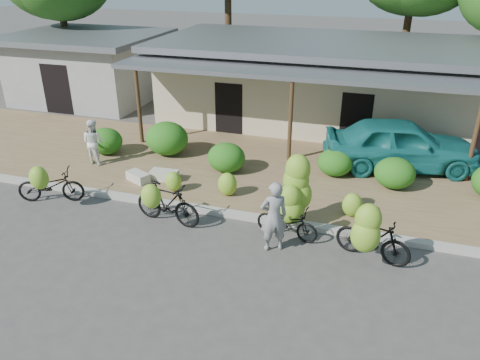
{
  "coord_description": "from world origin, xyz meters",
  "views": [
    {
      "loc": [
        2.82,
        -8.51,
        6.42
      ],
      "look_at": [
        -0.43,
        1.88,
        1.2
      ],
      "focal_mm": 35.0,
      "sensor_mm": 36.0,
      "label": 1
    }
  ],
  "objects_px": {
    "sack_near": "(164,175)",
    "bike_center": "(292,202)",
    "bike_far_left": "(49,185)",
    "teal_van": "(401,144)",
    "vendor": "(274,217)",
    "bike_left": "(166,203)",
    "sack_far": "(138,177)",
    "bystander": "(93,142)",
    "bike_right": "(371,236)"
  },
  "relations": [
    {
      "from": "sack_near",
      "to": "teal_van",
      "type": "relative_size",
      "value": 0.17
    },
    {
      "from": "bike_far_left",
      "to": "bike_center",
      "type": "bearing_deg",
      "value": -104.82
    },
    {
      "from": "bike_center",
      "to": "sack_near",
      "type": "relative_size",
      "value": 2.42
    },
    {
      "from": "bike_center",
      "to": "bystander",
      "type": "relative_size",
      "value": 1.36
    },
    {
      "from": "bike_far_left",
      "to": "teal_van",
      "type": "distance_m",
      "value": 10.84
    },
    {
      "from": "bike_center",
      "to": "vendor",
      "type": "distance_m",
      "value": 0.96
    },
    {
      "from": "bike_center",
      "to": "vendor",
      "type": "xyz_separation_m",
      "value": [
        -0.26,
        -0.92,
        0.04
      ]
    },
    {
      "from": "sack_near",
      "to": "sack_far",
      "type": "relative_size",
      "value": 1.13
    },
    {
      "from": "sack_near",
      "to": "bike_center",
      "type": "bearing_deg",
      "value": -20.45
    },
    {
      "from": "bike_right",
      "to": "sack_far",
      "type": "height_order",
      "value": "bike_right"
    },
    {
      "from": "sack_far",
      "to": "vendor",
      "type": "xyz_separation_m",
      "value": [
        4.83,
        -2.21,
        0.64
      ]
    },
    {
      "from": "bystander",
      "to": "teal_van",
      "type": "xyz_separation_m",
      "value": [
        9.71,
        2.61,
        0.07
      ]
    },
    {
      "from": "sack_near",
      "to": "vendor",
      "type": "distance_m",
      "value": 4.87
    },
    {
      "from": "teal_van",
      "to": "bystander",
      "type": "bearing_deg",
      "value": 92.65
    },
    {
      "from": "bike_far_left",
      "to": "bike_right",
      "type": "xyz_separation_m",
      "value": [
        8.88,
        -0.35,
        0.18
      ]
    },
    {
      "from": "bike_left",
      "to": "sack_far",
      "type": "xyz_separation_m",
      "value": [
        -1.87,
        1.9,
        -0.37
      ]
    },
    {
      "from": "bike_far_left",
      "to": "vendor",
      "type": "bearing_deg",
      "value": -112.61
    },
    {
      "from": "bike_left",
      "to": "sack_far",
      "type": "bearing_deg",
      "value": 52.78
    },
    {
      "from": "sack_far",
      "to": "bike_right",
      "type": "bearing_deg",
      "value": -16.77
    },
    {
      "from": "vendor",
      "to": "sack_near",
      "type": "bearing_deg",
      "value": -60.01
    },
    {
      "from": "sack_near",
      "to": "vendor",
      "type": "bearing_deg",
      "value": -31.86
    },
    {
      "from": "bike_far_left",
      "to": "bystander",
      "type": "relative_size",
      "value": 1.32
    },
    {
      "from": "bike_left",
      "to": "bike_center",
      "type": "height_order",
      "value": "bike_center"
    },
    {
      "from": "bike_left",
      "to": "sack_near",
      "type": "distance_m",
      "value": 2.53
    },
    {
      "from": "sack_far",
      "to": "bystander",
      "type": "bearing_deg",
      "value": 157.63
    },
    {
      "from": "vendor",
      "to": "bystander",
      "type": "relative_size",
      "value": 1.18
    },
    {
      "from": "bike_left",
      "to": "bike_center",
      "type": "distance_m",
      "value": 3.28
    },
    {
      "from": "sack_far",
      "to": "vendor",
      "type": "relative_size",
      "value": 0.42
    },
    {
      "from": "bike_left",
      "to": "sack_near",
      "type": "relative_size",
      "value": 2.32
    },
    {
      "from": "bike_center",
      "to": "sack_far",
      "type": "bearing_deg",
      "value": 86.36
    },
    {
      "from": "vendor",
      "to": "teal_van",
      "type": "bearing_deg",
      "value": -144.75
    },
    {
      "from": "sack_near",
      "to": "teal_van",
      "type": "bearing_deg",
      "value": 24.17
    },
    {
      "from": "bike_right",
      "to": "sack_near",
      "type": "relative_size",
      "value": 2.18
    },
    {
      "from": "bike_far_left",
      "to": "sack_near",
      "type": "xyz_separation_m",
      "value": [
        2.55,
        2.12,
        -0.29
      ]
    },
    {
      "from": "sack_near",
      "to": "bystander",
      "type": "bearing_deg",
      "value": 169.72
    },
    {
      "from": "bike_right",
      "to": "bike_far_left",
      "type": "bearing_deg",
      "value": 104.01
    },
    {
      "from": "bike_far_left",
      "to": "vendor",
      "type": "relative_size",
      "value": 1.11
    },
    {
      "from": "bike_far_left",
      "to": "vendor",
      "type": "distance_m",
      "value": 6.67
    },
    {
      "from": "vendor",
      "to": "bike_right",
      "type": "bearing_deg",
      "value": 153.89
    },
    {
      "from": "bike_center",
      "to": "sack_near",
      "type": "bearing_deg",
      "value": 80.1
    },
    {
      "from": "bystander",
      "to": "teal_van",
      "type": "relative_size",
      "value": 0.31
    },
    {
      "from": "bike_far_left",
      "to": "teal_van",
      "type": "bearing_deg",
      "value": -80.04
    },
    {
      "from": "bike_center",
      "to": "teal_van",
      "type": "bearing_deg",
      "value": -18.01
    },
    {
      "from": "bystander",
      "to": "teal_van",
      "type": "bearing_deg",
      "value": -157.18
    },
    {
      "from": "bike_right",
      "to": "sack_near",
      "type": "height_order",
      "value": "bike_right"
    },
    {
      "from": "teal_van",
      "to": "bike_far_left",
      "type": "bearing_deg",
      "value": 106.51
    },
    {
      "from": "vendor",
      "to": "bystander",
      "type": "height_order",
      "value": "vendor"
    },
    {
      "from": "bike_left",
      "to": "sack_near",
      "type": "height_order",
      "value": "bike_left"
    },
    {
      "from": "bystander",
      "to": "bike_right",
      "type": "bearing_deg",
      "value": 169.73
    },
    {
      "from": "bike_far_left",
      "to": "bike_left",
      "type": "relative_size",
      "value": 1.01
    }
  ]
}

